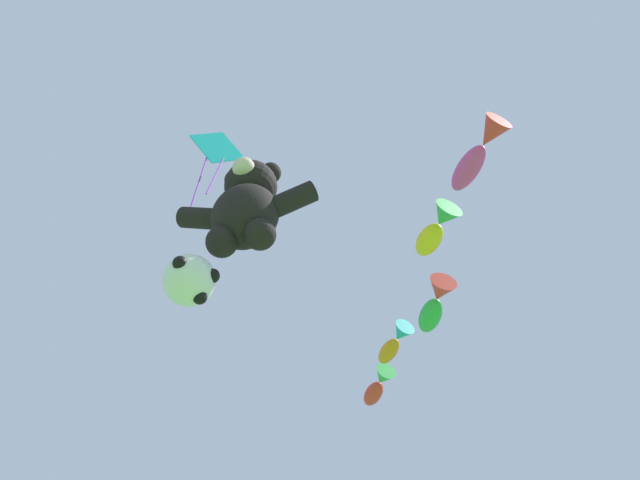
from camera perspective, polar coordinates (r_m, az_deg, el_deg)
teddy_bear_kite at (r=9.91m, az=-6.71°, el=3.12°), size 2.31×1.02×2.34m
soccer_ball_kite at (r=8.65m, az=-11.83°, el=-3.62°), size 0.80×0.79×0.73m
fish_kite_magenta at (r=13.78m, az=14.38°, el=7.90°), size 1.52×1.77×0.62m
fish_kite_goldfin at (r=14.65m, az=10.60°, el=1.08°), size 1.33×1.51×0.68m
fish_kite_emerald at (r=15.38m, az=10.48°, el=-5.71°), size 1.20×1.70×0.66m
fish_kite_tangerine at (r=16.91m, az=6.85°, el=-9.26°), size 1.23×1.43×0.55m
fish_kite_crimson at (r=18.09m, az=5.33°, el=-13.09°), size 1.21×1.49×0.59m
diamond_kite at (r=13.59m, az=-9.52°, el=7.91°), size 1.02×0.81×3.12m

